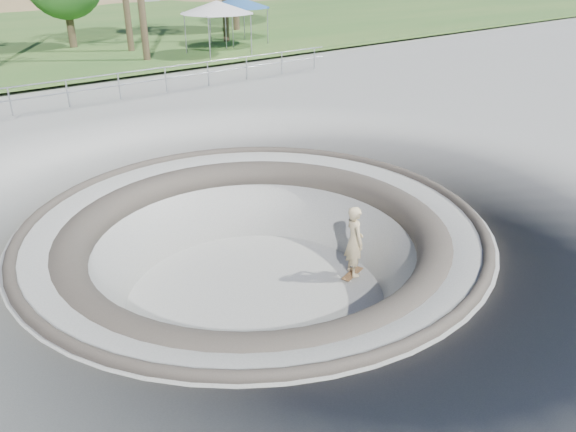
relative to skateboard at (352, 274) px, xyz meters
name	(u,v)px	position (x,y,z in m)	size (l,w,h in m)	color
ground	(254,223)	(-2.38, 0.81, 1.84)	(180.00, 180.00, 0.00)	#A7A8A3
skate_bowl	(256,292)	(-2.38, 0.81, 0.01)	(14.00, 14.00, 4.10)	#A7A8A3
safety_railing	(67,93)	(-2.38, 12.81, 2.53)	(25.00, 0.06, 1.03)	#989BA0
skateboard	(352,274)	(0.00, 0.00, 0.00)	(0.79, 0.43, 0.08)	#9C6A3E
skater	(354,241)	(0.00, 0.00, 0.93)	(0.66, 0.44, 1.82)	#D6BE8B
canopy_white	(217,7)	(7.86, 18.81, 4.54)	(5.49, 5.49, 2.77)	#989BA0
canopy_blue	(238,2)	(10.97, 21.48, 4.47)	(5.33, 5.33, 2.69)	#989BA0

